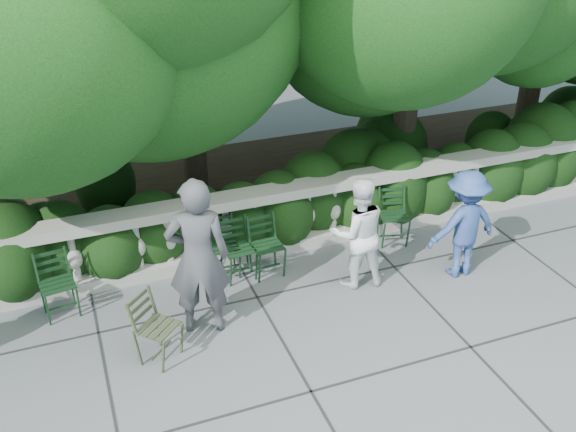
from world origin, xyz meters
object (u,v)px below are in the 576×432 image
object	(u,v)px
chair_d	(227,280)
chair_e	(272,279)
chair_f	(394,248)
person_woman_grey	(198,258)
chair_b	(244,283)
chair_weathered	(173,362)
person_casual_man	(358,233)
person_older_blue	(464,224)
chair_a	(66,321)

from	to	relation	value
chair_d	chair_e	xyz separation A→B (m)	(0.57, -0.19, 0.00)
chair_f	person_woman_grey	world-z (taller)	person_woman_grey
chair_b	chair_d	size ratio (longest dim) A/B	1.00
chair_weathered	person_casual_man	distance (m)	2.80
chair_e	chair_f	xyz separation A→B (m)	(1.94, 0.13, 0.00)
chair_b	chair_d	world-z (taller)	same
chair_d	chair_weathered	size ratio (longest dim) A/B	1.00
chair_b	person_older_blue	world-z (taller)	person_older_blue
chair_e	chair_a	bearing A→B (deg)	175.17
chair_d	chair_f	size ratio (longest dim) A/B	1.00
chair_e	person_woman_grey	size ratio (longest dim) A/B	0.42
chair_d	person_older_blue	distance (m)	3.23
chair_d	person_casual_man	size ratio (longest dim) A/B	0.55
chair_b	person_casual_man	xyz separation A→B (m)	(1.40, -0.51, 0.76)
chair_a	person_woman_grey	xyz separation A→B (m)	(1.55, -0.72, 0.99)
person_casual_man	chair_f	bearing A→B (deg)	-139.81
chair_weathered	chair_f	bearing A→B (deg)	-23.70
chair_d	chair_f	xyz separation A→B (m)	(2.51, -0.06, 0.00)
chair_a	chair_e	size ratio (longest dim) A/B	1.00
chair_a	chair_d	xyz separation A→B (m)	(2.08, 0.13, 0.00)
person_woman_grey	chair_b	bearing A→B (deg)	-121.57
chair_d	chair_e	size ratio (longest dim) A/B	1.00
chair_f	chair_d	bearing A→B (deg)	-167.15
chair_f	chair_weathered	xyz separation A→B (m)	(-3.53, -1.28, 0.00)
chair_b	chair_d	bearing A→B (deg)	139.95
chair_e	chair_f	distance (m)	1.95
chair_weathered	person_older_blue	distance (m)	4.11
chair_f	person_casual_man	size ratio (longest dim) A/B	0.55
chair_weathered	person_casual_man	bearing A→B (deg)	-28.80
chair_b	chair_weathered	xyz separation A→B (m)	(-1.21, -1.20, 0.00)
person_casual_man	person_older_blue	size ratio (longest dim) A/B	1.01
chair_weathered	person_casual_man	xyz separation A→B (m)	(2.61, 0.69, 0.76)
chair_f	person_older_blue	xyz separation A→B (m)	(0.49, -0.87, 0.76)
chair_weathered	person_older_blue	size ratio (longest dim) A/B	0.56
chair_a	chair_f	distance (m)	4.59
chair_a	chair_d	bearing A→B (deg)	-4.86
chair_a	chair_b	size ratio (longest dim) A/B	1.00
chair_b	chair_f	bearing A→B (deg)	-2.13
person_woman_grey	chair_f	bearing A→B (deg)	-151.46
chair_b	person_casual_man	size ratio (longest dim) A/B	0.55
chair_d	person_casual_man	distance (m)	1.88
chair_f	person_casual_man	world-z (taller)	person_casual_man
chair_e	chair_weathered	distance (m)	1.96
chair_a	person_casual_man	xyz separation A→B (m)	(3.67, -0.52, 0.76)
chair_d	person_woman_grey	xyz separation A→B (m)	(-0.54, -0.85, 0.99)
chair_d	chair_weathered	bearing A→B (deg)	-125.36
chair_b	chair_weathered	world-z (taller)	same
chair_weathered	person_woman_grey	bearing A→B (deg)	1.62
chair_f	person_casual_man	xyz separation A→B (m)	(-0.92, -0.59, 0.76)
chair_b	person_older_blue	size ratio (longest dim) A/B	0.56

